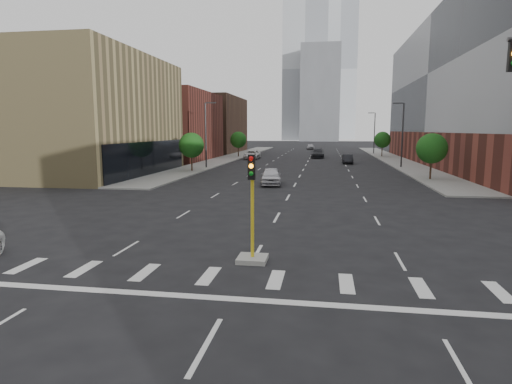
% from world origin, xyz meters
% --- Properties ---
extents(sidewalk_left_far, '(5.00, 92.00, 0.15)m').
position_xyz_m(sidewalk_left_far, '(-15.00, 74.00, 0.07)').
color(sidewalk_left_far, gray).
rests_on(sidewalk_left_far, ground).
extents(sidewalk_right_far, '(5.00, 92.00, 0.15)m').
position_xyz_m(sidewalk_right_far, '(15.00, 74.00, 0.07)').
color(sidewalk_right_far, gray).
rests_on(sidewalk_right_far, ground).
extents(building_left_mid, '(20.00, 24.00, 14.00)m').
position_xyz_m(building_left_mid, '(-27.50, 40.00, 7.00)').
color(building_left_mid, tan).
rests_on(building_left_mid, ground).
extents(building_left_far_a, '(20.00, 22.00, 12.00)m').
position_xyz_m(building_left_far_a, '(-27.50, 66.00, 6.00)').
color(building_left_far_a, brown).
rests_on(building_left_far_a, ground).
extents(building_left_far_b, '(20.00, 24.00, 13.00)m').
position_xyz_m(building_left_far_b, '(-27.50, 92.00, 6.50)').
color(building_left_far_b, brown).
rests_on(building_left_far_b, ground).
extents(tower_left, '(22.00, 22.00, 70.00)m').
position_xyz_m(tower_left, '(-8.00, 220.00, 35.00)').
color(tower_left, '#B2B7BC').
rests_on(tower_left, ground).
extents(tower_right, '(20.00, 20.00, 80.00)m').
position_xyz_m(tower_right, '(10.00, 260.00, 40.00)').
color(tower_right, '#B2B7BC').
rests_on(tower_right, ground).
extents(tower_mid, '(18.00, 18.00, 44.00)m').
position_xyz_m(tower_mid, '(0.00, 200.00, 22.00)').
color(tower_mid, slate).
rests_on(tower_mid, ground).
extents(median_traffic_signal, '(1.20, 1.20, 4.40)m').
position_xyz_m(median_traffic_signal, '(0.00, 8.97, 0.97)').
color(median_traffic_signal, '#999993').
rests_on(median_traffic_signal, ground).
extents(streetlight_right_a, '(1.60, 0.22, 9.07)m').
position_xyz_m(streetlight_right_a, '(13.41, 55.00, 5.01)').
color(streetlight_right_a, '#2D2D30').
rests_on(streetlight_right_a, ground).
extents(streetlight_right_b, '(1.60, 0.22, 9.07)m').
position_xyz_m(streetlight_right_b, '(13.41, 90.00, 5.01)').
color(streetlight_right_b, '#2D2D30').
rests_on(streetlight_right_b, ground).
extents(streetlight_left, '(1.60, 0.22, 9.07)m').
position_xyz_m(streetlight_left, '(-13.41, 50.00, 5.01)').
color(streetlight_left, '#2D2D30').
rests_on(streetlight_left, ground).
extents(tree_left_near, '(3.20, 3.20, 4.85)m').
position_xyz_m(tree_left_near, '(-14.00, 45.00, 3.39)').
color(tree_left_near, '#382619').
rests_on(tree_left_near, ground).
extents(tree_left_far, '(3.20, 3.20, 4.85)m').
position_xyz_m(tree_left_far, '(-14.00, 75.00, 3.39)').
color(tree_left_far, '#382619').
rests_on(tree_left_far, ground).
extents(tree_right_near, '(3.20, 3.20, 4.85)m').
position_xyz_m(tree_right_near, '(14.00, 40.00, 3.39)').
color(tree_right_near, '#382619').
rests_on(tree_right_near, ground).
extents(tree_right_far, '(3.20, 3.20, 4.85)m').
position_xyz_m(tree_right_far, '(14.00, 80.00, 3.39)').
color(tree_right_far, '#382619').
rests_on(tree_right_far, ground).
extents(car_near_left, '(2.51, 5.10, 1.67)m').
position_xyz_m(car_near_left, '(-2.34, 33.68, 0.84)').
color(car_near_left, silver).
rests_on(car_near_left, ground).
extents(car_mid_right, '(1.63, 4.50, 1.47)m').
position_xyz_m(car_mid_right, '(6.41, 61.89, 0.74)').
color(car_mid_right, black).
rests_on(car_mid_right, ground).
extents(car_far_left, '(2.74, 5.77, 1.59)m').
position_xyz_m(car_far_left, '(-10.50, 70.43, 0.80)').
color(car_far_left, silver).
rests_on(car_far_left, ground).
extents(car_deep_right, '(2.45, 5.95, 1.72)m').
position_xyz_m(car_deep_right, '(1.50, 74.97, 0.86)').
color(car_deep_right, black).
rests_on(car_deep_right, ground).
extents(car_distant, '(2.35, 4.83, 1.59)m').
position_xyz_m(car_distant, '(-1.10, 110.01, 0.79)').
color(car_distant, '#A9A9AE').
rests_on(car_distant, ground).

